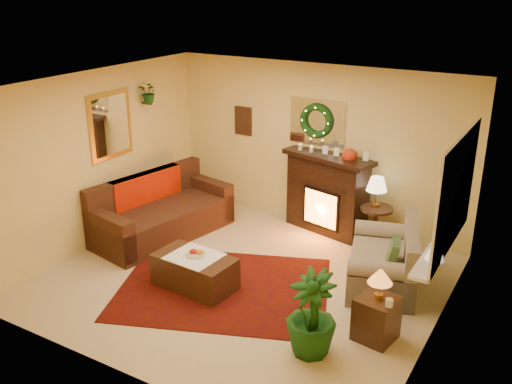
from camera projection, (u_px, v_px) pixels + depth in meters
The scene contains 31 objects.
floor at pixel (243, 280), 7.66m from camera, with size 5.00×5.00×0.00m, color beige.
ceiling at pixel (241, 87), 6.74m from camera, with size 5.00×5.00×0.00m, color white.
wall_back at pixel (317, 146), 9.01m from camera, with size 5.00×5.00×0.00m, color #EFD88C.
wall_front at pixel (117, 261), 5.39m from camera, with size 5.00×5.00×0.00m, color #EFD88C.
wall_left at pixel (98, 159), 8.38m from camera, with size 4.50×4.50×0.00m, color #EFD88C.
wall_right at pixel (443, 231), 6.02m from camera, with size 4.50×4.50×0.00m, color #EFD88C.
area_rug at pixel (224, 288), 7.44m from camera, with size 2.69×2.02×0.01m, color maroon.
sofa at pixel (163, 210), 8.82m from camera, with size 0.97×2.20×0.95m, color brown.
red_throw at pixel (164, 206), 8.93m from camera, with size 0.80×1.29×0.02m, color red.
fireplace at pixel (327, 198), 8.97m from camera, with size 1.30×0.41×1.20m, color black.
poinsettia at pixel (350, 156), 8.53m from camera, with size 0.23×0.23×0.23m, color red.
mantel_candle_a at pixel (300, 150), 8.94m from camera, with size 0.06×0.06×0.19m, color white.
mantel_candle_b at pixel (311, 153), 8.83m from camera, with size 0.06×0.06×0.19m, color silver.
mantel_mirror at pixel (317, 122), 8.85m from camera, with size 0.92×0.02×0.72m, color white.
wreath at pixel (316, 121), 8.81m from camera, with size 0.55×0.55×0.11m, color #194719.
wall_art at pixel (243, 121), 9.55m from camera, with size 0.32×0.03×0.48m, color #381E11.
gold_mirror at pixel (110, 125), 8.45m from camera, with size 0.03×0.84×1.00m, color gold.
hanging_plant at pixel (150, 102), 8.91m from camera, with size 0.33×0.28×0.36m, color #194719.
loveseat at pixel (383, 254), 7.44m from camera, with size 0.83×1.43×0.83m, color gray.
window_frame at pixel (456, 193), 6.38m from camera, with size 0.03×1.86×1.36m, color white.
window_glass at pixel (455, 193), 6.38m from camera, with size 0.02×1.70×1.22m, color black.
window_sill at pixel (440, 246), 6.67m from camera, with size 0.22×1.86×0.04m, color white.
mini_tree at pixel (436, 247), 6.26m from camera, with size 0.22×0.22×0.32m, color white.
sill_plant at pixel (455, 208), 7.17m from camera, with size 0.29×0.23×0.53m, color black.
side_table_round at pixel (375, 226), 8.50m from camera, with size 0.48×0.48×0.63m, color black.
lamp_cream at pixel (376, 191), 8.35m from camera, with size 0.31×0.31×0.47m, color beige.
end_table_square at pixel (376, 317), 6.34m from camera, with size 0.42×0.42×0.51m, color #4F2821.
lamp_tiffany at pixel (380, 280), 6.17m from camera, with size 0.27×0.27×0.40m, color yellow.
coffee_table at pixel (195, 273), 7.42m from camera, with size 1.05×0.58×0.44m, color #352414.
fruit_bowl at pixel (196, 255), 7.35m from camera, with size 0.25×0.25×0.06m, color beige.
floor_palm at pixel (311, 316), 6.04m from camera, with size 1.62×1.62×2.90m, color #174A18.
Camera 1 is at (3.56, -5.72, 3.83)m, focal length 40.00 mm.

